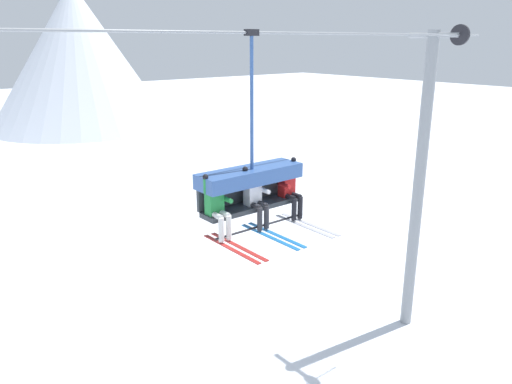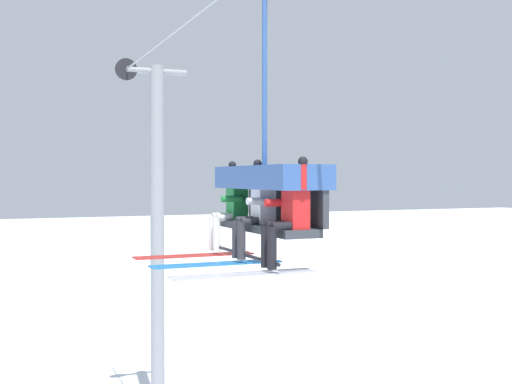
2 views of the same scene
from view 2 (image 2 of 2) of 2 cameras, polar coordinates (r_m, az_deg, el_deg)
The scene contains 5 objects.
lift_tower_near at distance 17.09m, azimuth -8.82°, elevation -4.04°, with size 0.36×1.88×9.62m.
chairlift_chair at distance 8.34m, azimuth 1.23°, elevation 0.54°, with size 2.31×0.74×3.84m.
skier_green at distance 9.14m, azimuth -2.42°, elevation -1.30°, with size 0.48×1.70×1.34m.
skier_white at distance 8.26m, azimuth -0.14°, elevation -1.57°, with size 0.48×1.70×1.34m.
skier_red at distance 7.40m, azimuth 2.70°, elevation -1.91°, with size 0.48×1.70×1.34m.
Camera 2 is at (8.26, -4.12, 6.56)m, focal length 45.00 mm.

